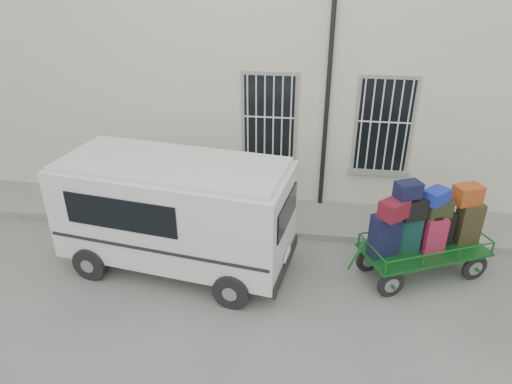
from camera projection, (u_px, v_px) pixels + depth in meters
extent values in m
plane|color=slate|center=(271.00, 272.00, 9.34)|extent=(80.00, 80.00, 0.00)
cube|color=beige|center=(294.00, 68.00, 12.84)|extent=(24.00, 5.00, 6.00)
cylinder|color=black|center=(327.00, 101.00, 10.54)|extent=(0.11, 0.11, 5.60)
cube|color=black|center=(269.00, 121.00, 11.00)|extent=(1.20, 0.08, 2.20)
cube|color=gray|center=(269.00, 165.00, 11.51)|extent=(1.45, 0.22, 0.12)
cube|color=black|center=(384.00, 126.00, 10.67)|extent=(1.20, 0.08, 2.20)
cube|color=gray|center=(378.00, 172.00, 11.18)|extent=(1.45, 0.22, 0.12)
cube|color=slate|center=(281.00, 216.00, 11.25)|extent=(24.00, 1.70, 0.15)
cylinder|color=black|center=(391.00, 284.00, 8.56)|extent=(0.53, 0.29, 0.55)
cylinder|color=gray|center=(391.00, 284.00, 8.56)|extent=(0.32, 0.22, 0.30)
cylinder|color=black|center=(369.00, 259.00, 9.28)|extent=(0.53, 0.29, 0.55)
cylinder|color=gray|center=(369.00, 259.00, 9.28)|extent=(0.32, 0.22, 0.30)
cylinder|color=black|center=(474.00, 268.00, 9.03)|extent=(0.53, 0.29, 0.55)
cylinder|color=gray|center=(474.00, 268.00, 9.03)|extent=(0.32, 0.22, 0.30)
cylinder|color=black|center=(447.00, 245.00, 9.75)|extent=(0.53, 0.29, 0.55)
cylinder|color=gray|center=(447.00, 245.00, 9.75)|extent=(0.32, 0.22, 0.30)
cube|color=#14581D|center=(424.00, 250.00, 9.00)|extent=(2.66, 2.00, 0.06)
cylinder|color=#14581D|center=(356.00, 255.00, 8.56)|extent=(0.31, 0.17, 0.62)
cube|color=black|center=(385.00, 235.00, 8.64)|extent=(0.62, 0.51, 0.86)
cube|color=black|center=(388.00, 214.00, 8.44)|extent=(0.26, 0.22, 0.03)
cube|color=#0D3026|center=(406.00, 233.00, 8.81)|extent=(0.54, 0.31, 0.74)
cube|color=black|center=(409.00, 216.00, 8.63)|extent=(0.24, 0.20, 0.03)
cube|color=maroon|center=(434.00, 235.00, 8.74)|extent=(0.45, 0.32, 0.73)
cube|color=black|center=(438.00, 218.00, 8.57)|extent=(0.19, 0.17, 0.03)
cube|color=black|center=(442.00, 227.00, 9.06)|extent=(0.45, 0.37, 0.69)
cube|color=black|center=(445.00, 211.00, 8.89)|extent=(0.20, 0.19, 0.03)
cube|color=#2E2C17|center=(468.00, 223.00, 9.03)|extent=(0.53, 0.42, 0.85)
cube|color=black|center=(473.00, 203.00, 8.83)|extent=(0.23, 0.21, 0.03)
cube|color=maroon|center=(394.00, 209.00, 8.28)|extent=(0.60, 0.59, 0.34)
cube|color=black|center=(414.00, 208.00, 8.54)|extent=(0.63, 0.54, 0.41)
cube|color=black|center=(437.00, 209.00, 8.67)|extent=(0.61, 0.53, 0.33)
cube|color=#983F1B|center=(468.00, 194.00, 8.80)|extent=(0.61, 0.52, 0.37)
cube|color=black|center=(408.00, 190.00, 8.29)|extent=(0.54, 0.47, 0.30)
cube|color=#153B94|center=(436.00, 196.00, 8.51)|extent=(0.58, 0.58, 0.26)
cube|color=silver|center=(176.00, 209.00, 9.03)|extent=(4.74, 2.59, 1.84)
cube|color=silver|center=(172.00, 165.00, 8.60)|extent=(4.51, 2.41, 0.10)
cube|color=black|center=(76.00, 179.00, 9.44)|extent=(0.44, 1.70, 0.77)
cube|color=black|center=(120.00, 215.00, 8.22)|extent=(2.23, 0.38, 0.63)
cube|color=black|center=(287.00, 212.00, 8.32)|extent=(0.25, 1.42, 0.56)
cube|color=black|center=(285.00, 264.00, 8.85)|extent=(0.38, 1.89, 0.22)
cube|color=white|center=(287.00, 255.00, 8.74)|extent=(0.09, 0.43, 0.12)
cylinder|color=black|center=(91.00, 263.00, 9.04)|extent=(0.72, 0.33, 0.70)
cylinder|color=black|center=(139.00, 217.00, 10.65)|extent=(0.72, 0.33, 0.70)
cylinder|color=black|center=(232.00, 291.00, 8.29)|extent=(0.72, 0.33, 0.70)
cylinder|color=black|center=(260.00, 237.00, 9.89)|extent=(0.72, 0.33, 0.70)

